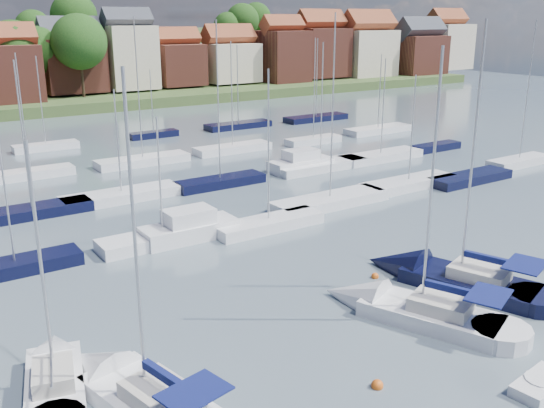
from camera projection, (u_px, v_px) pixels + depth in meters
ground at (150, 172)px, 62.55m from camera, size 260.00×260.00×0.00m
sailboat_left at (136, 394)px, 25.18m from camera, size 5.16×11.35×14.95m
sailboat_centre at (406, 310)px, 32.40m from camera, size 7.06×11.57×15.35m
sailboat_navy at (444, 277)px, 36.47m from camera, size 6.88×12.41×16.64m
sailboat_far at (55, 377)px, 26.39m from camera, size 4.39×9.12×11.82m
tender at (540, 385)px, 26.01m from camera, size 3.16×1.77×0.65m
buoy_c at (377, 387)px, 26.25m from camera, size 0.53×0.53×0.53m
buoy_d at (512, 348)px, 29.33m from camera, size 0.45×0.45×0.45m
buoy_e at (375, 278)px, 37.27m from camera, size 0.47×0.47×0.47m
marina_field at (187, 176)px, 59.58m from camera, size 79.62×41.41×15.93m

